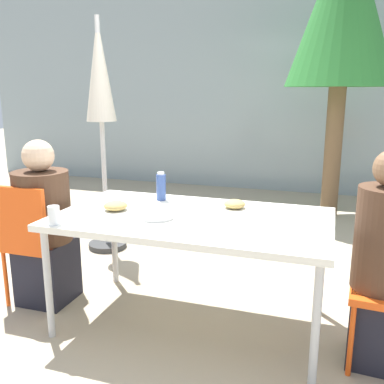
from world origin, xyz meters
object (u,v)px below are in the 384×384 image
chair_left (31,235)px  bottle (161,187)px  salad_bowl (157,215)px  person_left (44,229)px  person_right (382,267)px  tree_behind_left (344,5)px  closed_umbrella (100,90)px  drinking_cup (54,215)px

chair_left → bottle: 0.95m
salad_bowl → person_left: bearing=173.5°
person_right → tree_behind_left: (-0.29, 3.00, 1.83)m
closed_umbrella → tree_behind_left: 2.88m
person_left → tree_behind_left: 3.95m
chair_left → person_right: 2.22m
bottle → drinking_cup: bearing=-116.7°
drinking_cup → tree_behind_left: (1.49, 3.34, 1.62)m
bottle → person_right: bearing=-15.0°
person_left → tree_behind_left: size_ratio=0.35×
bottle → salad_bowl: (0.14, -0.42, -0.07)m
bottle → salad_bowl: bearing=-71.3°
person_right → salad_bowl: size_ratio=6.10×
person_right → salad_bowl: bearing=5.8°
person_right → tree_behind_left: 3.52m
chair_left → bottle: (0.80, 0.40, 0.31)m
chair_left → closed_umbrella: closed_umbrella is taller
salad_bowl → person_right: bearing=1.9°
person_right → drinking_cup: size_ratio=10.87×
person_right → bottle: 1.49m
drinking_cup → salad_bowl: size_ratio=0.56×
chair_left → closed_umbrella: 1.52m
chair_left → salad_bowl: 0.98m
person_right → person_left: bearing=2.2°
chair_left → person_right: (2.22, 0.02, 0.06)m
person_right → tree_behind_left: size_ratio=0.36×
closed_umbrella → bottle: closed_umbrella is taller
person_right → chair_left: bearing=4.4°
bottle → person_left: bearing=-157.1°
salad_bowl → chair_left: bearing=178.7°
chair_left → closed_umbrella: size_ratio=0.41×
person_left → salad_bowl: 0.93m
closed_umbrella → tree_behind_left: size_ratio=0.63×
salad_bowl → tree_behind_left: (0.98, 3.04, 1.65)m
drinking_cup → person_left: bearing=134.1°
person_left → bottle: 0.87m
chair_left → person_left: person_left is taller
closed_umbrella → drinking_cup: closed_umbrella is taller
person_left → salad_bowl: size_ratio=5.93×
person_left → bottle: (0.76, 0.32, 0.29)m
chair_left → tree_behind_left: 4.05m
chair_left → tree_behind_left: size_ratio=0.26×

